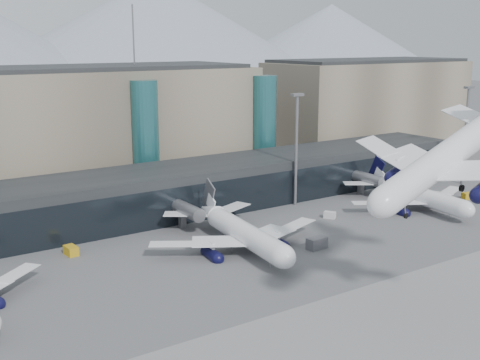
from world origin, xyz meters
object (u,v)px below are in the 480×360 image
Objects in this scene: lightmast_right at (466,130)px; veh_e at (468,196)px; veh_g at (330,215)px; jet_parked_right at (411,189)px; jet_parked_mid at (237,223)px; veh_b at (71,251)px; veh_c at (317,243)px; hero_jet at (453,147)px; veh_d at (378,201)px; lightmast_mid at (296,143)px.

lightmast_right is 9.17× the size of veh_e.
veh_e is at bearing 47.46° from veh_g.
jet_parked_mid is at bearing 96.65° from jet_parked_right.
veh_c reaches higher than veh_b.
hero_jet reaches higher than veh_d.
veh_b is at bearing 116.92° from hero_jet.
veh_e is (53.29, 6.71, -0.27)m from veh_c.
hero_jet is 66.22m from veh_b.
jet_parked_right reaches higher than veh_b.
jet_parked_mid reaches higher than veh_g.
veh_e is 1.15× the size of veh_g.
lightmast_mid is 6.72× the size of veh_c.
veh_g is (-16.58, -2.03, -0.19)m from veh_d.
jet_parked_mid is at bearing -173.78° from lightmast_right.
hero_jet is at bearing -109.38° from lightmast_mid.
veh_e is (37.61, -19.01, -13.63)m from lightmast_mid.
lightmast_right reaches higher than jet_parked_right.
veh_d reaches higher than veh_e.
veh_d is at bearing 21.21° from veh_c.
lightmast_mid is 18.58m from veh_g.
veh_g is (-50.62, -4.53, -13.71)m from lightmast_right.
hero_jet reaches higher than lightmast_mid.
veh_e is (-12.39, -11.01, -13.63)m from lightmast_right.
veh_d is 23.26m from veh_e.
veh_d is at bearing 50.74° from jet_parked_right.
lightmast_right is at bearing 10.63° from veh_c.
hero_jet is at bearing -102.01° from veh_c.
jet_parked_mid is at bearing 135.81° from veh_c.
veh_e is (64.53, -2.63, -3.57)m from jet_parked_mid.
hero_jet is 13.56× the size of veh_g.
veh_e is (16.52, -3.39, -3.38)m from jet_parked_right.
jet_parked_right is at bearing 38.13° from hero_jet.
veh_c is at bearing 111.10° from jet_parked_right.
lightmast_mid is 0.75× the size of jet_parked_right.
jet_parked_mid reaches higher than veh_e.
veh_b is 1.19× the size of veh_g.
jet_parked_mid is 11.31× the size of veh_d.
veh_d is (35.65, 45.45, -22.67)m from hero_jet.
jet_parked_right is (-28.91, -7.62, -10.25)m from lightmast_right.
veh_e is at bearing -85.95° from jet_parked_mid.
veh_g is at bearing 87.64° from jet_parked_right.
jet_parked_mid is 26.83m from veh_g.
jet_parked_right is 14.02× the size of veh_g.
lightmast_mid is 10.54× the size of veh_g.
veh_d is at bearing 169.41° from veh_e.
jet_parked_mid is 14.66× the size of veh_g.
veh_b is 0.92× the size of veh_d.
veh_d is 16.71m from veh_g.
jet_parked_mid is (-76.92, -8.38, -10.05)m from lightmast_right.
lightmast_right is 10.54× the size of veh_g.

